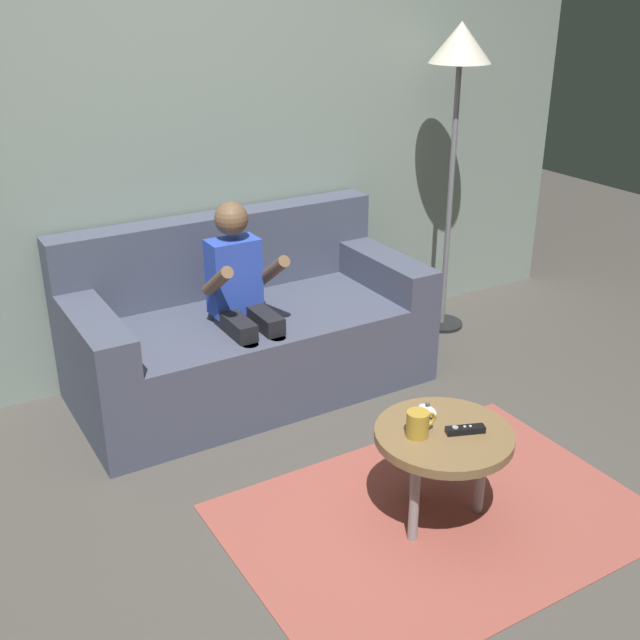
# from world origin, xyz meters

# --- Properties ---
(ground_plane) EXTENTS (9.85, 9.85, 0.00)m
(ground_plane) POSITION_xyz_m (0.00, 0.00, 0.00)
(ground_plane) COLOR #4C4742
(wall_back) EXTENTS (4.92, 0.05, 2.50)m
(wall_back) POSITION_xyz_m (0.00, 1.80, 1.25)
(wall_back) COLOR gray
(wall_back) RESTS_ON ground
(couch) EXTENTS (1.67, 0.80, 0.80)m
(couch) POSITION_xyz_m (0.18, 1.40, 0.28)
(couch) COLOR #474C60
(couch) RESTS_ON ground
(person_seated_on_couch) EXTENTS (0.32, 0.40, 0.96)m
(person_seated_on_couch) POSITION_xyz_m (0.09, 1.22, 0.55)
(person_seated_on_couch) COLOR black
(person_seated_on_couch) RESTS_ON ground
(coffee_table) EXTENTS (0.50, 0.50, 0.38)m
(coffee_table) POSITION_xyz_m (0.32, 0.08, 0.34)
(coffee_table) COLOR brown
(coffee_table) RESTS_ON ground
(area_rug) EXTENTS (1.52, 1.07, 0.01)m
(area_rug) POSITION_xyz_m (0.32, 0.08, 0.00)
(area_rug) COLOR #9E4C42
(area_rug) RESTS_ON ground
(game_remote_black_near_edge) EXTENTS (0.14, 0.08, 0.03)m
(game_remote_black_near_edge) POSITION_xyz_m (0.38, 0.04, 0.39)
(game_remote_black_near_edge) COLOR black
(game_remote_black_near_edge) RESTS_ON coffee_table
(nunchuk_white) EXTENTS (0.05, 0.09, 0.05)m
(nunchuk_white) POSITION_xyz_m (0.34, 0.20, 0.40)
(nunchuk_white) COLOR white
(nunchuk_white) RESTS_ON coffee_table
(coffee_mug) EXTENTS (0.12, 0.08, 0.09)m
(coffee_mug) POSITION_xyz_m (0.22, 0.11, 0.43)
(coffee_mug) COLOR #B78C2D
(coffee_mug) RESTS_ON coffee_table
(floor_lamp) EXTENTS (0.32, 0.32, 1.66)m
(floor_lamp) POSITION_xyz_m (1.45, 1.46, 1.43)
(floor_lamp) COLOR black
(floor_lamp) RESTS_ON ground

